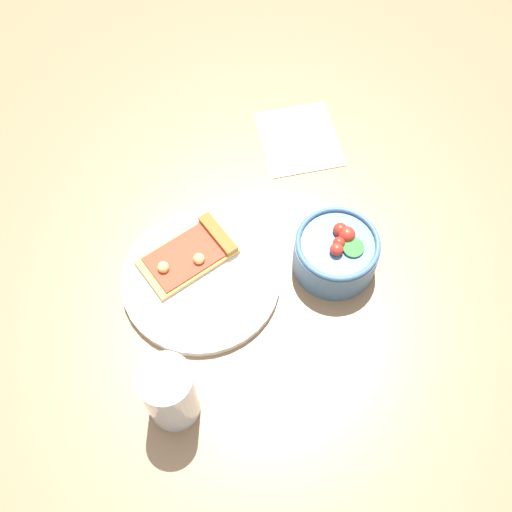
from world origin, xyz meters
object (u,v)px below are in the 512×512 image
(plate, at_px, (201,280))
(pizza_slice_main, at_px, (191,253))
(paper_napkin, at_px, (299,138))
(salad_bowl, at_px, (336,252))
(soda_glass, at_px, (171,394))

(plate, bearing_deg, pizza_slice_main, 100.21)
(paper_napkin, bearing_deg, salad_bowl, -91.22)
(plate, distance_m, salad_bowl, 0.21)
(soda_glass, xyz_separation_m, paper_napkin, (0.28, 0.43, -0.06))
(salad_bowl, distance_m, paper_napkin, 0.26)
(salad_bowl, relative_size, paper_napkin, 0.88)
(soda_glass, bearing_deg, paper_napkin, 56.64)
(plate, xyz_separation_m, salad_bowl, (0.21, -0.01, 0.03))
(pizza_slice_main, height_order, paper_napkin, pizza_slice_main)
(pizza_slice_main, xyz_separation_m, salad_bowl, (0.22, -0.05, 0.02))
(pizza_slice_main, bearing_deg, plate, -79.79)
(pizza_slice_main, xyz_separation_m, paper_napkin, (0.22, 0.20, -0.02))
(salad_bowl, bearing_deg, plate, 176.96)
(soda_glass, height_order, paper_napkin, soda_glass)
(plate, height_order, paper_napkin, plate)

